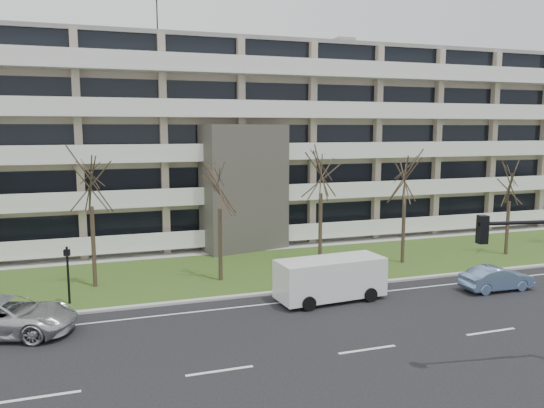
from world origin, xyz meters
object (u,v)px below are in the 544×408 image
object	(u,v)px
silver_pickup	(6,316)
pedestrian_signal	(68,268)
white_van	(332,275)
blue_sedan	(497,278)

from	to	relation	value
silver_pickup	pedestrian_signal	xyz separation A→B (m)	(2.36, 3.29, 1.08)
white_van	pedestrian_signal	xyz separation A→B (m)	(-12.76, 3.40, 0.59)
silver_pickup	blue_sedan	distance (m)	24.39
silver_pickup	pedestrian_signal	size ratio (longest dim) A/B	1.96
blue_sedan	white_van	xyz separation A→B (m)	(-9.22, 1.31, 0.64)
silver_pickup	white_van	distance (m)	15.13
silver_pickup	blue_sedan	bearing A→B (deg)	-75.14
silver_pickup	white_van	world-z (taller)	white_van
blue_sedan	pedestrian_signal	world-z (taller)	pedestrian_signal
silver_pickup	pedestrian_signal	world-z (taller)	pedestrian_signal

